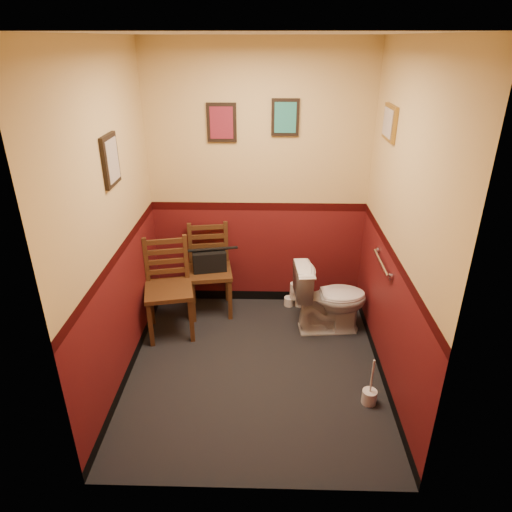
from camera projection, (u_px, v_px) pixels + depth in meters
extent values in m
cube|color=black|center=(255.00, 369.00, 4.08)|extent=(2.20, 2.40, 0.00)
cube|color=silver|center=(255.00, 33.00, 2.91)|extent=(2.20, 2.40, 0.00)
cube|color=#571213|center=(259.00, 184.00, 4.58)|extent=(2.20, 0.00, 2.70)
cube|color=#571213|center=(249.00, 315.00, 2.41)|extent=(2.20, 0.00, 2.70)
cube|color=#571213|center=(113.00, 228.00, 3.52)|extent=(0.00, 2.40, 2.70)
cube|color=#571213|center=(399.00, 230.00, 3.47)|extent=(0.00, 2.40, 2.70)
cylinder|color=silver|center=(381.00, 263.00, 3.87)|extent=(0.03, 0.50, 0.03)
cylinder|color=silver|center=(391.00, 277.00, 3.64)|extent=(0.02, 0.06, 0.06)
cylinder|color=silver|center=(377.00, 250.00, 4.09)|extent=(0.02, 0.06, 0.06)
cube|color=black|center=(222.00, 123.00, 4.31)|extent=(0.28, 0.03, 0.36)
cube|color=maroon|center=(221.00, 123.00, 4.29)|extent=(0.22, 0.01, 0.30)
cube|color=black|center=(285.00, 117.00, 4.27)|extent=(0.26, 0.03, 0.34)
cube|color=#277E74|center=(285.00, 118.00, 4.26)|extent=(0.20, 0.01, 0.28)
cube|color=black|center=(110.00, 160.00, 3.39)|extent=(0.03, 0.30, 0.38)
cube|color=tan|center=(113.00, 160.00, 3.39)|extent=(0.01, 0.24, 0.31)
cube|color=olive|center=(390.00, 123.00, 3.71)|extent=(0.03, 0.34, 0.28)
cube|color=tan|center=(388.00, 123.00, 3.71)|extent=(0.01, 0.28, 0.22)
imported|color=white|center=(330.00, 298.00, 4.49)|extent=(0.76, 0.47, 0.71)
cylinder|color=silver|center=(369.00, 397.00, 3.68)|extent=(0.12, 0.12, 0.12)
cylinder|color=silver|center=(372.00, 377.00, 3.59)|extent=(0.02, 0.02, 0.34)
cube|color=#513018|center=(169.00, 290.00, 4.39)|extent=(0.53, 0.53, 0.04)
cube|color=#513018|center=(150.00, 324.00, 4.29)|extent=(0.05, 0.05, 0.48)
cube|color=#513018|center=(151.00, 303.00, 4.63)|extent=(0.05, 0.05, 0.48)
cube|color=#513018|center=(191.00, 320.00, 4.35)|extent=(0.05, 0.05, 0.48)
cube|color=#513018|center=(189.00, 299.00, 4.69)|extent=(0.05, 0.05, 0.48)
cube|color=#513018|center=(146.00, 261.00, 4.43)|extent=(0.05, 0.05, 0.48)
cube|color=#513018|center=(186.00, 257.00, 4.49)|extent=(0.05, 0.05, 0.48)
cube|color=#513018|center=(167.00, 271.00, 4.52)|extent=(0.36, 0.10, 0.05)
cube|color=#513018|center=(167.00, 261.00, 4.47)|extent=(0.36, 0.10, 0.05)
cube|color=#513018|center=(166.00, 252.00, 4.42)|extent=(0.36, 0.10, 0.05)
cube|color=#513018|center=(165.00, 242.00, 4.38)|extent=(0.36, 0.10, 0.05)
cube|color=#513018|center=(210.00, 272.00, 4.75)|extent=(0.50, 0.50, 0.04)
cube|color=#513018|center=(193.00, 302.00, 4.66)|extent=(0.05, 0.05, 0.47)
cube|color=#513018|center=(193.00, 284.00, 5.00)|extent=(0.05, 0.05, 0.47)
cube|color=#513018|center=(230.00, 299.00, 4.71)|extent=(0.05, 0.05, 0.47)
cube|color=#513018|center=(227.00, 282.00, 5.04)|extent=(0.05, 0.05, 0.47)
cube|color=#513018|center=(190.00, 244.00, 4.80)|extent=(0.05, 0.04, 0.47)
cube|color=#513018|center=(226.00, 242.00, 4.84)|extent=(0.05, 0.04, 0.47)
cube|color=#513018|center=(209.00, 255.00, 4.88)|extent=(0.36, 0.08, 0.05)
cube|color=#513018|center=(208.00, 246.00, 4.83)|extent=(0.36, 0.08, 0.05)
cube|color=#513018|center=(208.00, 237.00, 4.79)|extent=(0.36, 0.08, 0.05)
cube|color=#513018|center=(207.00, 227.00, 4.74)|extent=(0.36, 0.08, 0.05)
cube|color=black|center=(209.00, 261.00, 4.70)|extent=(0.37, 0.24, 0.21)
cylinder|color=black|center=(209.00, 250.00, 4.64)|extent=(0.30, 0.09, 0.03)
cylinder|color=silver|center=(289.00, 301.00, 5.03)|extent=(0.11, 0.11, 0.10)
cylinder|color=silver|center=(299.00, 301.00, 5.03)|extent=(0.11, 0.11, 0.10)
cylinder|color=silver|center=(295.00, 294.00, 4.98)|extent=(0.11, 0.11, 0.10)
cylinder|color=silver|center=(295.00, 287.00, 4.92)|extent=(0.11, 0.11, 0.10)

